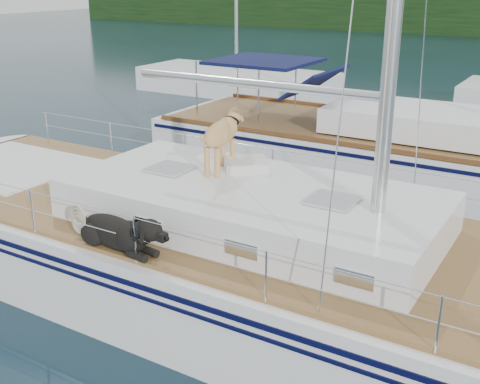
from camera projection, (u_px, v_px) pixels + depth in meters
The scene contains 4 objects.
ground at pixel (206, 288), 9.26m from camera, with size 120.00×120.00×0.00m, color black.
main_sailboat at pixel (209, 249), 8.98m from camera, with size 12.00×3.80×14.01m.
neighbor_sailboat at pixel (387, 152), 14.10m from camera, with size 11.00×3.50×13.30m.
bg_boat_west at pixel (237, 82), 24.26m from camera, with size 8.00×3.00×11.65m.
Camera 1 is at (4.70, -6.75, 4.54)m, focal length 45.00 mm.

